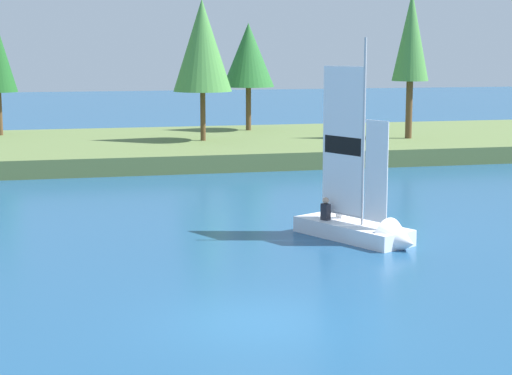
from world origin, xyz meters
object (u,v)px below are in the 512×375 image
object	(u,v)px
shoreline_tree_midleft	(202,46)
shoreline_tree_midright	(411,38)
shoreline_tree_centre	(248,55)
sailboat	(368,227)

from	to	relation	value
shoreline_tree_midleft	shoreline_tree_midright	bearing A→B (deg)	-7.04
shoreline_tree_centre	shoreline_tree_midright	bearing A→B (deg)	-40.44
shoreline_tree_midleft	shoreline_tree_centre	xyz separation A→B (m)	(3.72, 5.23, -0.58)
shoreline_tree_midright	shoreline_tree_midleft	bearing A→B (deg)	172.96
shoreline_tree_centre	sailboat	xyz separation A→B (m)	(-2.17, -27.08, -5.01)
shoreline_tree_midleft	shoreline_tree_midright	size ratio (longest dim) A/B	0.94
shoreline_tree_midleft	shoreline_tree_centre	size ratio (longest dim) A/B	1.17
shoreline_tree_midleft	sailboat	distance (m)	22.61
shoreline_tree_midleft	shoreline_tree_midright	world-z (taller)	shoreline_tree_midright
shoreline_tree_midright	sailboat	distance (m)	23.52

